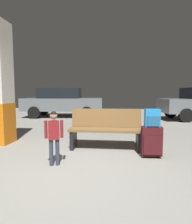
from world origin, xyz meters
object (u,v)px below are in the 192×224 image
Objects in this scene: suitcase at (152,141)px; child at (54,132)px; bench at (105,129)px; backpack_bright at (152,118)px; parked_car_far at (63,102)px.

child is (-1.74, -0.61, 0.26)m from suitcase.
bench is at bearing 53.87° from child.
backpack_bright is at bearing 19.13° from child.
backpack_bright is 0.08× the size of parked_car_far.
parked_car_far is (-2.62, 5.76, 0.36)m from bench.
bench is at bearing 150.82° from backpack_bright.
suitcase is 0.64× the size of child.
parked_car_far is at bearing 104.69° from child.
backpack_bright is at bearing -29.18° from bench.
parked_car_far is at bearing 114.49° from bench.
backpack_bright is 7.21m from parked_car_far.
suitcase is at bearing 19.15° from child.
child is at bearing -75.31° from parked_car_far.
backpack_bright is at bearing -74.91° from suitcase.
child is 7.12m from parked_car_far.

